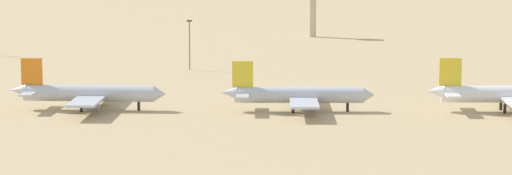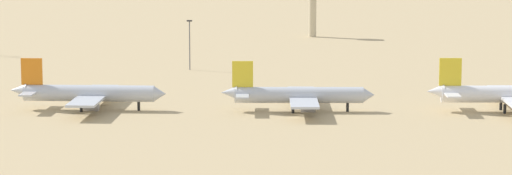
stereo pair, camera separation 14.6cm
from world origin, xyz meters
name	(u,v)px [view 2 (the right image)]	position (x,y,z in m)	size (l,w,h in m)	color
ground	(295,117)	(0.00, 0.00, 0.00)	(4000.00, 4000.00, 0.00)	tan
parked_jet_orange_3	(87,93)	(-54.75, 9.19, 4.51)	(41.64, 34.93, 13.77)	silver
parked_jet_yellow_4	(297,95)	(0.71, 8.40, 4.39)	(40.46, 33.90, 13.39)	silver
parked_jet_yellow_5	(508,94)	(55.96, 9.46, 4.66)	(42.90, 35.88, 14.22)	white
control_tower	(313,1)	(8.83, 189.23, 14.93)	(5.20, 5.20, 24.74)	#C6B793
light_pole_west	(190,41)	(-34.08, 87.57, 9.51)	(1.80, 0.50, 16.57)	#59595E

